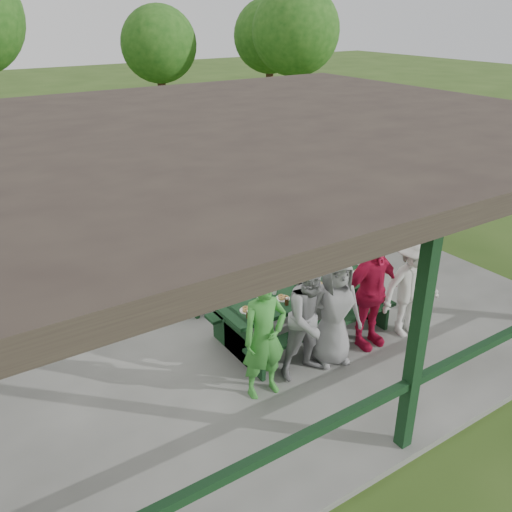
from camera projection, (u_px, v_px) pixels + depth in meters
ground at (237, 314)px, 9.46m from camera, size 90.00×90.00×0.00m
concrete_slab at (237, 312)px, 9.44m from camera, size 10.00×8.00×0.10m
pavilion_structure at (234, 133)px, 8.13m from camera, size 10.60×8.60×3.24m
picnic_table_near at (302, 307)px, 8.55m from camera, size 2.77×1.39×0.75m
picnic_table_far at (229, 264)px, 9.99m from camera, size 2.43×1.39×0.75m
table_setting at (297, 291)px, 8.40m from camera, size 2.45×0.45×0.10m
contestant_green at (264, 337)px, 7.05m from camera, size 0.67×0.47×1.76m
contestant_grey_left at (312, 318)px, 7.44m from camera, size 0.91×0.73×1.79m
contestant_grey_mid at (334, 311)px, 7.73m from camera, size 0.93×0.73×1.69m
contestant_red at (371, 292)px, 8.09m from camera, size 1.08×0.45×1.84m
contestant_white_fedora at (412, 287)px, 8.39m from camera, size 1.15×0.75×1.74m
spectator_lblue at (182, 241)px, 10.12m from camera, size 1.55×0.81×1.60m
spectator_blue at (100, 242)px, 9.87m from camera, size 0.76×0.63×1.77m
spectator_grey at (258, 220)px, 11.21m from camera, size 0.79×0.63×1.53m
pickup_truck at (183, 141)px, 17.92m from camera, size 6.48×4.22×1.66m
farm_trailer at (41, 175)px, 15.05m from camera, size 3.71×1.74×1.30m
tree_mid at (159, 45)px, 23.12m from camera, size 3.23×3.23×5.04m
tree_right at (296, 31)px, 22.91m from camera, size 3.72×3.72×5.82m
tree_far_right at (270, 36)px, 25.52m from camera, size 3.42×3.42×5.35m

